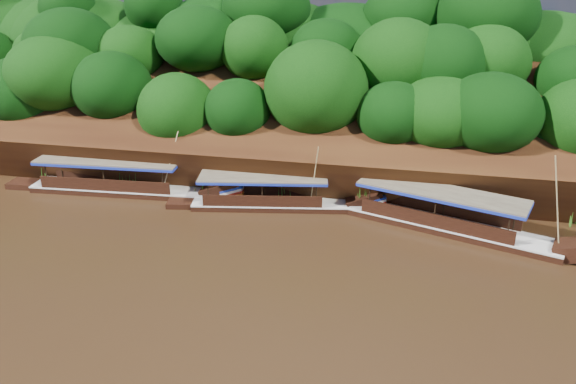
# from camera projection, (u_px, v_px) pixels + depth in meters

# --- Properties ---
(ground) EXTENTS (160.00, 160.00, 0.00)m
(ground) POSITION_uv_depth(u_px,v_px,m) (248.00, 263.00, 33.62)
(ground) COLOR black
(ground) RESTS_ON ground
(riverbank) EXTENTS (120.00, 30.06, 19.40)m
(riverbank) POSITION_uv_depth(u_px,v_px,m) (312.00, 129.00, 53.42)
(riverbank) COLOR black
(riverbank) RESTS_ON ground
(boat_0) EXTENTS (16.52, 7.43, 7.13)m
(boat_0) POSITION_uv_depth(u_px,v_px,m) (464.00, 225.00, 36.96)
(boat_0) COLOR black
(boat_0) RESTS_ON ground
(boat_1) EXTENTS (14.12, 4.32, 5.51)m
(boat_1) POSITION_uv_depth(u_px,v_px,m) (283.00, 200.00, 40.95)
(boat_1) COLOR black
(boat_1) RESTS_ON ground
(boat_2) EXTENTS (17.01, 3.44, 6.43)m
(boat_2) POSITION_uv_depth(u_px,v_px,m) (133.00, 186.00, 43.47)
(boat_2) COLOR black
(boat_2) RESTS_ON ground
(reeds) EXTENTS (51.02, 2.65, 1.99)m
(reeds) POSITION_uv_depth(u_px,v_px,m) (246.00, 188.00, 42.43)
(reeds) COLOR #366B1A
(reeds) RESTS_ON ground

